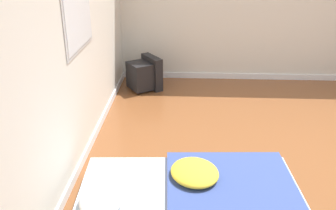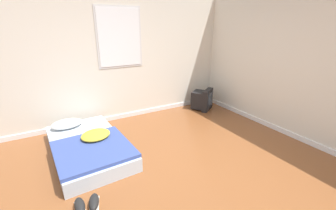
# 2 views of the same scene
# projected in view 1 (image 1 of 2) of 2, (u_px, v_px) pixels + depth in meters

# --- Properties ---
(ground_plane) EXTENTS (20.00, 20.00, 0.00)m
(ground_plane) POSITION_uv_depth(u_px,v_px,m) (335.00, 166.00, 3.75)
(ground_plane) COLOR brown
(wall_back) EXTENTS (7.53, 0.08, 2.60)m
(wall_back) POSITION_uv_depth(u_px,v_px,m) (68.00, 36.00, 3.35)
(wall_back) COLOR silver
(wall_back) RESTS_ON ground_plane
(mattress_bed) EXTENTS (1.11, 1.86, 0.35)m
(mattress_bed) POSITION_uv_depth(u_px,v_px,m) (190.00, 198.00, 3.09)
(mattress_bed) COLOR silver
(mattress_bed) RESTS_ON ground_plane
(crt_tv) EXTENTS (0.57, 0.57, 0.49)m
(crt_tv) POSITION_uv_depth(u_px,v_px,m) (145.00, 74.00, 5.61)
(crt_tv) COLOR black
(crt_tv) RESTS_ON ground_plane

